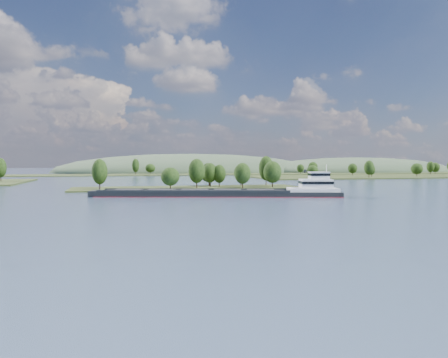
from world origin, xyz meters
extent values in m
plane|color=#34435A|center=(0.00, 120.00, 0.00)|extent=(1800.00, 1800.00, 0.00)
cube|color=#283316|center=(0.00, 180.00, 0.00)|extent=(100.00, 30.00, 1.20)
cylinder|color=black|center=(21.05, 168.44, 2.36)|extent=(0.50, 0.50, 3.52)
ellipsoid|color=black|center=(21.05, 168.44, 6.83)|extent=(7.06, 7.06, 9.05)
cylinder|color=black|center=(11.17, 189.45, 2.21)|extent=(0.50, 0.50, 3.22)
ellipsoid|color=black|center=(11.17, 189.45, 6.31)|extent=(8.22, 8.22, 8.28)
cylinder|color=black|center=(2.30, 173.79, 2.65)|extent=(0.50, 0.50, 4.10)
ellipsoid|color=black|center=(2.30, 173.79, 7.86)|extent=(7.15, 7.15, 10.53)
cylinder|color=black|center=(10.17, 182.67, 2.35)|extent=(0.50, 0.50, 3.50)
ellipsoid|color=black|center=(10.17, 182.67, 6.80)|extent=(6.08, 6.08, 9.00)
cylinder|color=black|center=(-9.77, 167.83, 2.06)|extent=(0.50, 0.50, 2.91)
ellipsoid|color=black|center=(-9.77, 167.83, 5.76)|extent=(7.66, 7.66, 7.49)
cylinder|color=black|center=(-37.48, 173.96, 2.62)|extent=(0.50, 0.50, 4.04)
ellipsoid|color=black|center=(-37.48, 173.96, 7.75)|extent=(6.30, 6.30, 10.38)
cylinder|color=black|center=(14.12, 181.51, 2.23)|extent=(0.50, 0.50, 3.26)
ellipsoid|color=black|center=(14.12, 181.51, 6.37)|extent=(5.92, 5.92, 8.38)
cylinder|color=black|center=(38.41, 187.01, 2.89)|extent=(0.50, 0.50, 4.58)
ellipsoid|color=black|center=(38.41, 187.01, 8.71)|extent=(6.99, 6.99, 11.78)
cylinder|color=black|center=(35.40, 170.61, 2.49)|extent=(0.50, 0.50, 3.77)
ellipsoid|color=black|center=(35.40, 170.61, 7.29)|extent=(8.01, 8.01, 9.71)
cylinder|color=black|center=(26.32, 188.29, 2.27)|extent=(0.50, 0.50, 3.34)
ellipsoid|color=black|center=(26.32, 188.29, 6.51)|extent=(6.79, 6.79, 8.58)
cylinder|color=black|center=(-95.07, 268.36, 2.97)|extent=(0.50, 0.50, 4.34)
ellipsoid|color=black|center=(-95.07, 268.36, 8.49)|extent=(6.41, 6.41, 11.16)
cube|color=#283316|center=(230.00, 300.00, 0.00)|extent=(320.00, 90.00, 1.60)
cylinder|color=black|center=(102.36, 268.79, 2.26)|extent=(0.50, 0.50, 2.91)
ellipsoid|color=black|center=(102.36, 268.79, 5.96)|extent=(7.88, 7.88, 7.48)
cylinder|color=black|center=(260.41, 336.62, 2.57)|extent=(0.50, 0.50, 3.54)
ellipsoid|color=black|center=(260.41, 336.62, 7.08)|extent=(8.17, 8.17, 9.12)
cylinder|color=black|center=(194.18, 278.21, 2.47)|extent=(0.50, 0.50, 3.34)
ellipsoid|color=black|center=(194.18, 278.21, 6.71)|extent=(8.96, 8.96, 8.58)
cylinder|color=black|center=(144.02, 264.75, 2.80)|extent=(0.50, 0.50, 4.01)
ellipsoid|color=black|center=(144.02, 264.75, 7.90)|extent=(7.14, 7.14, 10.31)
cylinder|color=black|center=(157.05, 281.51, 2.28)|extent=(0.50, 0.50, 2.95)
ellipsoid|color=black|center=(157.05, 281.51, 6.03)|extent=(5.37, 5.37, 7.59)
cylinder|color=black|center=(162.55, 317.41, 2.45)|extent=(0.50, 0.50, 3.31)
ellipsoid|color=black|center=(162.55, 317.41, 6.66)|extent=(7.80, 7.80, 8.51)
cylinder|color=black|center=(247.00, 326.84, 2.74)|extent=(0.50, 0.50, 3.87)
ellipsoid|color=black|center=(247.00, 326.84, 7.66)|extent=(6.66, 6.66, 9.96)
cube|color=#283316|center=(0.00, 400.00, 0.00)|extent=(900.00, 60.00, 1.20)
cylinder|color=black|center=(144.03, 380.81, 2.14)|extent=(0.50, 0.50, 3.09)
ellipsoid|color=black|center=(144.03, 380.81, 6.07)|extent=(7.12, 7.12, 7.94)
cylinder|color=black|center=(2.52, 405.47, 2.22)|extent=(0.50, 0.50, 3.24)
ellipsoid|color=black|center=(2.52, 405.47, 6.34)|extent=(9.38, 9.38, 8.33)
cylinder|color=black|center=(174.23, 415.57, 2.50)|extent=(0.50, 0.50, 3.81)
ellipsoid|color=black|center=(174.23, 415.57, 7.35)|extent=(9.82, 9.82, 9.80)
cylinder|color=black|center=(54.71, 391.63, 2.34)|extent=(0.50, 0.50, 3.49)
ellipsoid|color=black|center=(54.71, 391.63, 6.78)|extent=(8.58, 8.58, 8.97)
cylinder|color=black|center=(-12.22, 383.15, 2.96)|extent=(0.50, 0.50, 4.73)
ellipsoid|color=black|center=(-12.22, 383.15, 8.97)|extent=(6.40, 6.40, 12.15)
ellipsoid|color=#374A33|center=(260.00, 470.00, 0.00)|extent=(260.00, 140.00, 36.00)
ellipsoid|color=#374A33|center=(60.00, 500.00, 0.00)|extent=(320.00, 160.00, 44.00)
cube|color=black|center=(2.22, 134.36, 0.51)|extent=(81.85, 31.33, 2.26)
cube|color=maroon|center=(2.22, 134.36, 0.05)|extent=(82.10, 31.58, 0.26)
cube|color=black|center=(-4.39, 141.35, 1.95)|extent=(61.46, 17.01, 0.82)
cube|color=black|center=(-7.01, 131.65, 1.95)|extent=(61.46, 17.01, 0.82)
cube|color=black|center=(-5.70, 136.50, 1.79)|extent=(61.79, 24.98, 0.31)
cube|color=black|center=(-27.47, 142.40, 2.10)|extent=(11.10, 10.53, 0.36)
cube|color=black|center=(-16.59, 139.45, 2.10)|extent=(11.10, 10.53, 0.36)
cube|color=black|center=(-5.70, 136.50, 2.10)|extent=(11.10, 10.53, 0.36)
cube|color=black|center=(5.19, 133.56, 2.10)|extent=(11.10, 10.53, 0.36)
cube|color=black|center=(16.07, 130.61, 2.10)|extent=(11.10, 10.53, 0.36)
cube|color=black|center=(-37.86, 145.21, 0.92)|extent=(5.38, 9.71, 2.05)
cylinder|color=black|center=(-36.87, 144.94, 2.36)|extent=(0.30, 0.30, 2.26)
cube|color=white|center=(32.90, 126.05, 2.26)|extent=(18.41, 13.79, 1.23)
cube|color=white|center=(33.89, 125.79, 4.31)|extent=(12.04, 10.60, 3.08)
cube|color=black|center=(33.89, 125.79, 4.72)|extent=(12.29, 10.85, 0.92)
cube|color=white|center=(34.88, 125.52, 6.97)|extent=(7.55, 7.55, 2.26)
cube|color=black|center=(34.88, 125.52, 7.38)|extent=(7.80, 7.80, 0.82)
cube|color=white|center=(34.88, 125.52, 8.20)|extent=(8.05, 8.05, 0.21)
cylinder|color=white|center=(37.35, 124.85, 9.43)|extent=(0.25, 0.25, 2.67)
cylinder|color=black|center=(31.72, 129.56, 8.41)|extent=(0.63, 0.63, 1.23)
camera|label=1|loc=(-32.77, -8.73, 11.35)|focal=35.00mm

